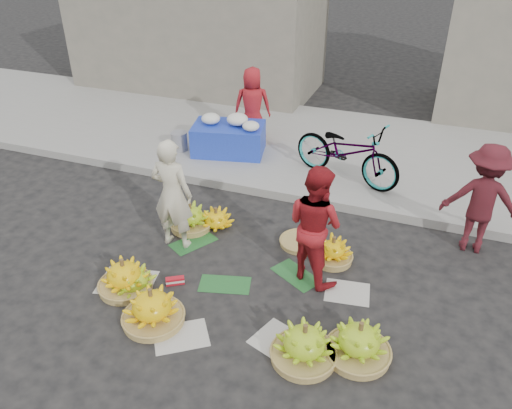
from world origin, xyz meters
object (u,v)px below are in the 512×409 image
(flower_table, at_px, (229,137))
(bicycle, at_px, (347,151))
(banana_bunch_4, at_px, (359,342))
(banana_bunch_0, at_px, (124,276))
(vendor_cream, at_px, (172,194))

(flower_table, distance_m, bicycle, 2.31)
(flower_table, bearing_deg, banana_bunch_4, -64.04)
(banana_bunch_4, height_order, bicycle, bicycle)
(banana_bunch_0, bearing_deg, flower_table, 94.05)
(flower_table, height_order, bicycle, bicycle)
(banana_bunch_0, height_order, flower_table, flower_table)
(vendor_cream, xyz_separation_m, bicycle, (1.88, 2.58, -0.17))
(banana_bunch_0, distance_m, bicycle, 4.23)
(vendor_cream, bearing_deg, banana_bunch_0, 82.55)
(banana_bunch_4, distance_m, bicycle, 3.91)
(banana_bunch_0, bearing_deg, banana_bunch_4, -1.36)
(vendor_cream, relative_size, flower_table, 1.10)
(banana_bunch_0, relative_size, banana_bunch_4, 0.93)
(banana_bunch_0, relative_size, bicycle, 0.38)
(banana_bunch_0, xyz_separation_m, vendor_cream, (0.12, 1.11, 0.61))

